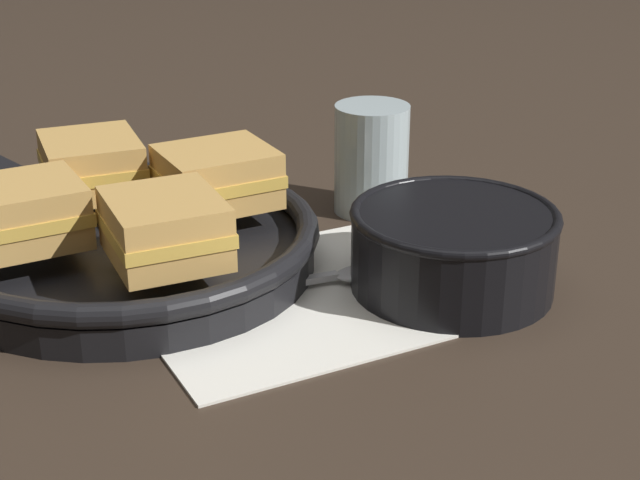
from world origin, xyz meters
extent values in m
plane|color=#382B21|center=(0.00, 0.00, 0.00)|extent=(4.00, 4.00, 0.00)
cube|color=white|center=(0.01, 0.00, 0.00)|extent=(0.26, 0.22, 0.00)
cylinder|color=black|center=(0.12, -0.05, 0.03)|extent=(0.15, 0.15, 0.06)
cylinder|color=#DB5B1E|center=(0.12, -0.05, 0.05)|extent=(0.14, 0.14, 0.01)
torus|color=black|center=(0.12, -0.05, 0.06)|extent=(0.16, 0.16, 0.01)
cube|color=silver|center=(0.00, 0.02, 0.01)|extent=(0.10, 0.02, 0.01)
ellipsoid|color=silver|center=(0.07, 0.00, 0.01)|extent=(0.05, 0.04, 0.01)
cylinder|color=black|center=(-0.08, 0.11, 0.01)|extent=(0.29, 0.29, 0.02)
torus|color=black|center=(-0.08, 0.11, 0.03)|extent=(0.30, 0.30, 0.02)
cube|color=black|center=(-0.12, 0.32, 0.03)|extent=(0.05, 0.13, 0.01)
cube|color=tan|center=(-0.08, 0.03, 0.05)|extent=(0.09, 0.10, 0.02)
cube|color=gold|center=(-0.08, 0.03, 0.07)|extent=(0.09, 0.10, 0.01)
cube|color=tan|center=(-0.08, 0.03, 0.08)|extent=(0.09, 0.10, 0.02)
cube|color=tan|center=(0.00, 0.11, 0.05)|extent=(0.09, 0.08, 0.02)
cube|color=gold|center=(0.00, 0.11, 0.07)|extent=(0.09, 0.08, 0.01)
cube|color=tan|center=(0.00, 0.11, 0.08)|extent=(0.09, 0.08, 0.02)
cube|color=tan|center=(-0.08, 0.19, 0.05)|extent=(0.09, 0.10, 0.02)
cube|color=gold|center=(-0.08, 0.19, 0.07)|extent=(0.09, 0.10, 0.01)
cube|color=tan|center=(-0.08, 0.19, 0.08)|extent=(0.09, 0.10, 0.02)
cube|color=tan|center=(-0.16, 0.12, 0.05)|extent=(0.09, 0.08, 0.02)
cube|color=gold|center=(-0.16, 0.12, 0.07)|extent=(0.09, 0.08, 0.01)
cube|color=tan|center=(-0.16, 0.12, 0.08)|extent=(0.09, 0.08, 0.02)
cylinder|color=silver|center=(0.16, 0.12, 0.05)|extent=(0.07, 0.07, 0.10)
camera|label=1|loc=(-0.32, -0.57, 0.33)|focal=55.00mm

